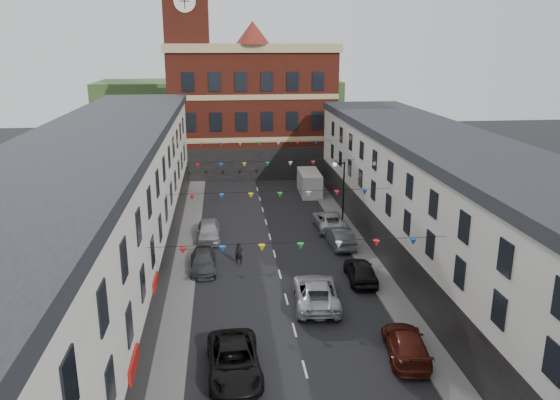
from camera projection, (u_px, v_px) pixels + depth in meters
name	position (u px, v px, depth m)	size (l,w,h in m)	color
ground	(286.00, 299.00, 35.49)	(160.00, 160.00, 0.00)	black
pavement_left	(181.00, 290.00, 36.67)	(1.80, 64.00, 0.15)	#605E5B
pavement_right	(381.00, 281.00, 38.09)	(1.80, 64.00, 0.15)	#605E5B
terrace_left	(96.00, 223.00, 33.75)	(8.40, 56.00, 10.70)	beige
terrace_right	(460.00, 218.00, 36.32)	(8.40, 56.00, 9.70)	silver
civic_building	(251.00, 108.00, 69.49)	(20.60, 13.30, 18.50)	maroon
clock_tower	(188.00, 53.00, 64.02)	(5.60, 5.60, 30.00)	maroon
distant_hill	(220.00, 111.00, 92.93)	(40.00, 14.00, 10.00)	#2E4F25
street_lamp	(341.00, 185.00, 48.46)	(1.10, 0.36, 6.00)	black
car_left_c	(234.00, 361.00, 27.19)	(2.60, 5.64, 1.57)	black
car_left_d	(203.00, 261.00, 39.89)	(1.88, 4.63, 1.34)	#373B3E
car_left_e	(209.00, 231.00, 46.00)	(1.92, 4.77, 1.63)	#9CA0A5
car_right_c	(406.00, 344.00, 28.83)	(2.03, 5.00, 1.45)	#501810
car_right_d	(361.00, 270.00, 38.03)	(1.84, 4.58, 1.56)	black
car_right_e	(340.00, 237.00, 44.60)	(1.66, 4.76, 1.57)	#474A4E
car_right_f	(329.00, 220.00, 48.89)	(2.51, 5.45, 1.51)	#AFB1B4
moving_car	(316.00, 292.00, 34.65)	(2.73, 5.91, 1.64)	#B2B5B9
white_van	(309.00, 183.00, 60.05)	(2.16, 5.61, 2.48)	silver
pedestrian	(239.00, 253.00, 40.91)	(0.62, 0.41, 1.71)	black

